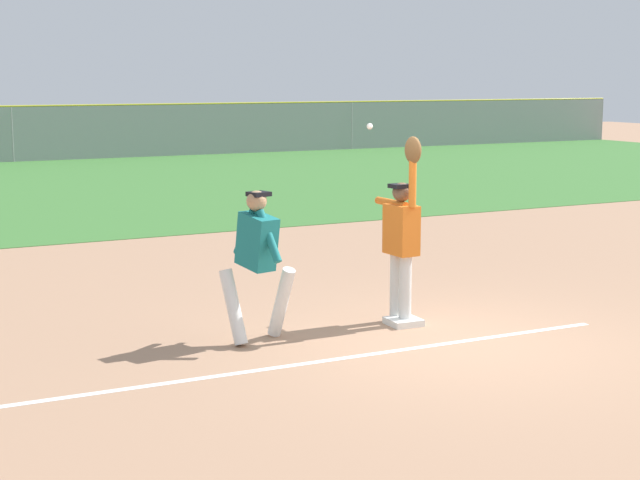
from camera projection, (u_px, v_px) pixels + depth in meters
The scene contains 10 objects.
ground_plane at pixel (450, 342), 11.16m from camera, with size 82.64×82.64×0.00m, color tan.
outfield_grass at pixel (75, 187), 26.76m from camera, with size 54.47×18.27×0.01m, color #3D7533.
chalk_foul_line at pixel (95, 393), 9.34m from camera, with size 12.00×0.10×0.01m, color white.
first_base at pixel (404, 322), 11.93m from camera, with size 0.38×0.38×0.08m, color white.
fielder at pixel (402, 232), 11.84m from camera, with size 0.28×0.89×2.28m.
runner at pixel (257, 255), 11.04m from camera, with size 0.83×0.84×1.72m.
baseball at pixel (370, 126), 11.76m from camera, with size 0.07×0.07×0.07m, color white.
outfield_fence at pixel (12, 134), 34.61m from camera, with size 54.55×0.08×1.98m.
parked_car_green at pixel (42, 134), 39.68m from camera, with size 4.56×2.45×1.25m.
parked_car_blue at pixel (172, 132), 41.41m from camera, with size 4.48×2.28×1.25m.
Camera 1 is at (-6.26, -8.95, 2.96)m, focal length 55.42 mm.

